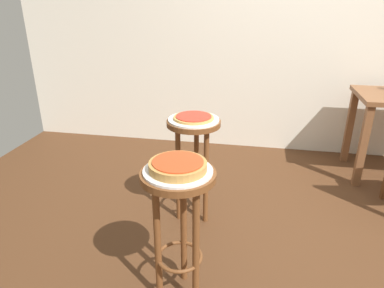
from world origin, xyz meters
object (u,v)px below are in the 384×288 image
stool_foreground (179,209)px  pizza_foreground (178,166)px  pizza_middle (194,117)px  stool_middle (194,148)px  serving_plate_foreground (178,171)px  serving_plate_middle (194,120)px

stool_foreground → pizza_foreground: bearing=0.0°
pizza_middle → stool_middle: bearing=-14.0°
stool_foreground → pizza_foreground: 0.24m
stool_foreground → serving_plate_foreground: size_ratio=2.25×
stool_foreground → serving_plate_middle: bearing=94.8°
serving_plate_middle → pizza_middle: size_ratio=1.27×
serving_plate_middle → stool_middle: bearing=-26.6°
pizza_foreground → serving_plate_foreground: bearing=-90.0°
stool_foreground → stool_middle: size_ratio=1.00×
serving_plate_foreground → pizza_foreground: bearing=90.0°
serving_plate_foreground → stool_middle: 0.79m
stool_foreground → pizza_middle: 0.79m
pizza_foreground → stool_middle: pizza_foreground is taller
stool_middle → pizza_middle: (-0.00, 0.00, 0.23)m
stool_foreground → stool_middle: same height
pizza_foreground → serving_plate_middle: bearing=94.8°
serving_plate_middle → pizza_middle: 0.02m
pizza_foreground → stool_middle: (-0.06, 0.76, -0.24)m
serving_plate_foreground → pizza_middle: (-0.06, 0.76, 0.02)m
stool_foreground → pizza_foreground: size_ratio=2.72×
stool_foreground → serving_plate_foreground: serving_plate_foreground is taller
stool_middle → serving_plate_middle: 0.21m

